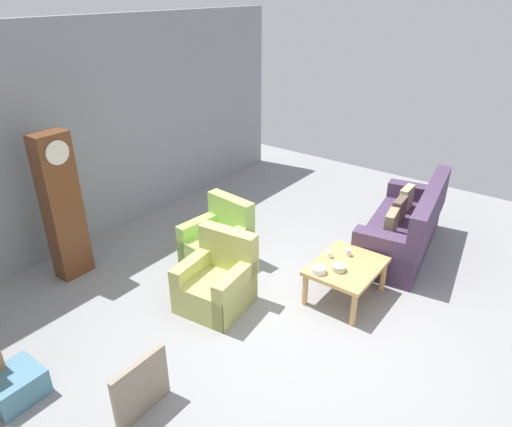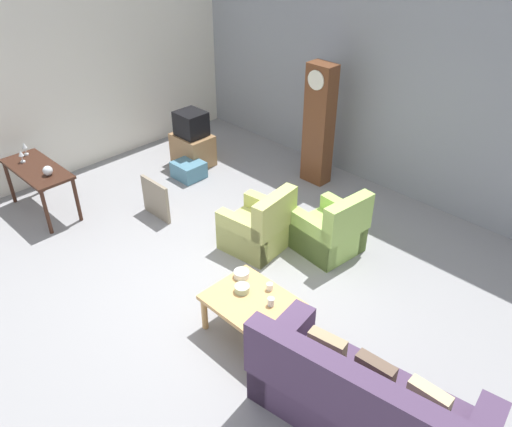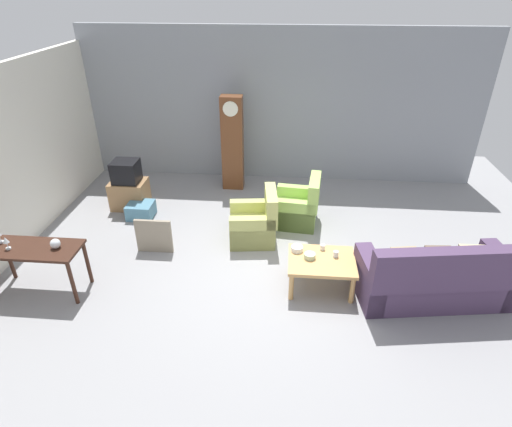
{
  "view_description": "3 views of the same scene",
  "coord_description": "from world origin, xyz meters",
  "px_view_note": "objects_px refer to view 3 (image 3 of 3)",
  "views": [
    {
      "loc": [
        -3.7,
        -2.26,
        3.54
      ],
      "look_at": [
        0.26,
        0.71,
        1.08
      ],
      "focal_mm": 32.16,
      "sensor_mm": 36.0,
      "label": 1
    },
    {
      "loc": [
        3.7,
        -3.2,
        4.27
      ],
      "look_at": [
        0.02,
        0.51,
        0.87
      ],
      "focal_mm": 36.09,
      "sensor_mm": 36.0,
      "label": 2
    },
    {
      "loc": [
        0.24,
        -5.23,
        4.01
      ],
      "look_at": [
        -0.24,
        0.28,
        0.85
      ],
      "focal_mm": 29.25,
      "sensor_mm": 36.0,
      "label": 3
    }
  ],
  "objects_px": {
    "couch_floral": "(436,279)",
    "bowl_white_stacked": "(297,249)",
    "coffee_table_wood": "(322,263)",
    "cup_blue_rimmed": "(336,254)",
    "tv_crt": "(126,171)",
    "bowl_shallow_green": "(310,256)",
    "grandfather_clock": "(232,144)",
    "console_table_dark": "(34,254)",
    "wine_glass_mid": "(6,241)",
    "framed_picture_leaning": "(154,236)",
    "tv_stand_cabinet": "(130,194)",
    "glass_dome_cloche": "(55,244)",
    "cup_white_porcelain": "(323,247)",
    "storage_box_blue": "(141,210)",
    "armchair_olive_far": "(298,208)",
    "armchair_olive_near": "(255,224)"
  },
  "relations": [
    {
      "from": "armchair_olive_near",
      "to": "coffee_table_wood",
      "type": "relative_size",
      "value": 0.96
    },
    {
      "from": "framed_picture_leaning",
      "to": "storage_box_blue",
      "type": "xyz_separation_m",
      "value": [
        -0.61,
        1.11,
        -0.16
      ]
    },
    {
      "from": "glass_dome_cloche",
      "to": "cup_white_porcelain",
      "type": "distance_m",
      "value": 3.78
    },
    {
      "from": "storage_box_blue",
      "to": "framed_picture_leaning",
      "type": "bearing_deg",
      "value": -61.08
    },
    {
      "from": "bowl_shallow_green",
      "to": "wine_glass_mid",
      "type": "height_order",
      "value": "wine_glass_mid"
    },
    {
      "from": "coffee_table_wood",
      "to": "wine_glass_mid",
      "type": "distance_m",
      "value": 4.38
    },
    {
      "from": "framed_picture_leaning",
      "to": "bowl_shallow_green",
      "type": "bearing_deg",
      "value": -14.33
    },
    {
      "from": "coffee_table_wood",
      "to": "tv_stand_cabinet",
      "type": "relative_size",
      "value": 1.41
    },
    {
      "from": "couch_floral",
      "to": "bowl_white_stacked",
      "type": "xyz_separation_m",
      "value": [
        -1.93,
        0.34,
        0.16
      ]
    },
    {
      "from": "grandfather_clock",
      "to": "cup_white_porcelain",
      "type": "height_order",
      "value": "grandfather_clock"
    },
    {
      "from": "coffee_table_wood",
      "to": "wine_glass_mid",
      "type": "bearing_deg",
      "value": -173.5
    },
    {
      "from": "cup_white_porcelain",
      "to": "wine_glass_mid",
      "type": "bearing_deg",
      "value": -170.21
    },
    {
      "from": "cup_white_porcelain",
      "to": "storage_box_blue",
      "type": "bearing_deg",
      "value": 155.47
    },
    {
      "from": "coffee_table_wood",
      "to": "framed_picture_leaning",
      "type": "xyz_separation_m",
      "value": [
        -2.69,
        0.67,
        -0.11
      ]
    },
    {
      "from": "grandfather_clock",
      "to": "tv_stand_cabinet",
      "type": "distance_m",
      "value": 2.31
    },
    {
      "from": "grandfather_clock",
      "to": "console_table_dark",
      "type": "bearing_deg",
      "value": -122.26
    },
    {
      "from": "couch_floral",
      "to": "cup_white_porcelain",
      "type": "height_order",
      "value": "couch_floral"
    },
    {
      "from": "tv_stand_cabinet",
      "to": "wine_glass_mid",
      "type": "height_order",
      "value": "wine_glass_mid"
    },
    {
      "from": "cup_white_porcelain",
      "to": "armchair_olive_near",
      "type": "bearing_deg",
      "value": 139.6
    },
    {
      "from": "armchair_olive_near",
      "to": "console_table_dark",
      "type": "distance_m",
      "value": 3.39
    },
    {
      "from": "tv_stand_cabinet",
      "to": "bowl_white_stacked",
      "type": "bearing_deg",
      "value": -30.85
    },
    {
      "from": "cup_blue_rimmed",
      "to": "bowl_white_stacked",
      "type": "distance_m",
      "value": 0.57
    },
    {
      "from": "storage_box_blue",
      "to": "tv_stand_cabinet",
      "type": "bearing_deg",
      "value": 131.52
    },
    {
      "from": "tv_crt",
      "to": "coffee_table_wood",
      "type": "bearing_deg",
      "value": -30.58
    },
    {
      "from": "grandfather_clock",
      "to": "framed_picture_leaning",
      "type": "height_order",
      "value": "grandfather_clock"
    },
    {
      "from": "framed_picture_leaning",
      "to": "storage_box_blue",
      "type": "height_order",
      "value": "framed_picture_leaning"
    },
    {
      "from": "grandfather_clock",
      "to": "cup_blue_rimmed",
      "type": "height_order",
      "value": "grandfather_clock"
    },
    {
      "from": "armchair_olive_far",
      "to": "bowl_white_stacked",
      "type": "height_order",
      "value": "armchair_olive_far"
    },
    {
      "from": "coffee_table_wood",
      "to": "cup_blue_rimmed",
      "type": "xyz_separation_m",
      "value": [
        0.2,
        0.09,
        0.12
      ]
    },
    {
      "from": "couch_floral",
      "to": "tv_crt",
      "type": "relative_size",
      "value": 4.59
    },
    {
      "from": "grandfather_clock",
      "to": "cup_blue_rimmed",
      "type": "relative_size",
      "value": 21.32
    },
    {
      "from": "framed_picture_leaning",
      "to": "cup_blue_rimmed",
      "type": "relative_size",
      "value": 6.46
    },
    {
      "from": "tv_crt",
      "to": "bowl_shallow_green",
      "type": "distance_m",
      "value": 4.07
    },
    {
      "from": "armchair_olive_near",
      "to": "glass_dome_cloche",
      "type": "height_order",
      "value": "armchair_olive_near"
    },
    {
      "from": "framed_picture_leaning",
      "to": "storage_box_blue",
      "type": "relative_size",
      "value": 1.26
    },
    {
      "from": "couch_floral",
      "to": "framed_picture_leaning",
      "type": "height_order",
      "value": "couch_floral"
    },
    {
      "from": "console_table_dark",
      "to": "bowl_white_stacked",
      "type": "xyz_separation_m",
      "value": [
        3.67,
        0.63,
        -0.12
      ]
    },
    {
      "from": "armchair_olive_near",
      "to": "grandfather_clock",
      "type": "height_order",
      "value": "grandfather_clock"
    },
    {
      "from": "armchair_olive_near",
      "to": "console_table_dark",
      "type": "bearing_deg",
      "value": -151.25
    },
    {
      "from": "coffee_table_wood",
      "to": "cup_white_porcelain",
      "type": "distance_m",
      "value": 0.28
    },
    {
      "from": "storage_box_blue",
      "to": "cup_white_porcelain",
      "type": "xyz_separation_m",
      "value": [
        3.32,
        -1.52,
        0.38
      ]
    },
    {
      "from": "console_table_dark",
      "to": "wine_glass_mid",
      "type": "bearing_deg",
      "value": -169.37
    },
    {
      "from": "armchair_olive_near",
      "to": "storage_box_blue",
      "type": "relative_size",
      "value": 1.94
    },
    {
      "from": "couch_floral",
      "to": "armchair_olive_near",
      "type": "distance_m",
      "value": 2.96
    },
    {
      "from": "armchair_olive_near",
      "to": "cup_white_porcelain",
      "type": "height_order",
      "value": "armchair_olive_near"
    },
    {
      "from": "glass_dome_cloche",
      "to": "cup_blue_rimmed",
      "type": "distance_m",
      "value": 3.93
    },
    {
      "from": "armchair_olive_far",
      "to": "glass_dome_cloche",
      "type": "height_order",
      "value": "armchair_olive_far"
    },
    {
      "from": "cup_white_porcelain",
      "to": "console_table_dark",
      "type": "bearing_deg",
      "value": -170.28
    },
    {
      "from": "couch_floral",
      "to": "glass_dome_cloche",
      "type": "distance_m",
      "value": 5.29
    },
    {
      "from": "bowl_shallow_green",
      "to": "storage_box_blue",
      "type": "bearing_deg",
      "value": 150.78
    }
  ]
}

